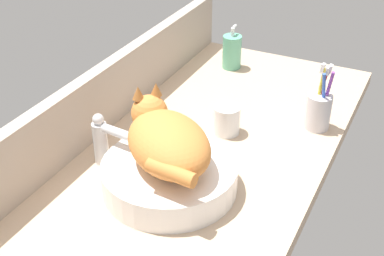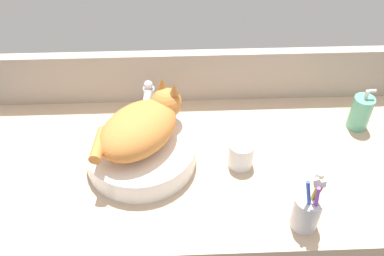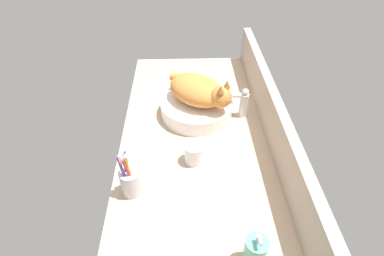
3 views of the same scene
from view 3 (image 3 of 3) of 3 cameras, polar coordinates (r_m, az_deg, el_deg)
The scene contains 8 objects.
ground_plane at distance 121.00cm, azimuth 1.20°, elevation -2.85°, with size 132.24×61.45×4.00cm, color tan.
backsplash_panel at distance 118.71cm, azimuth 15.36°, elevation 1.32°, with size 132.24×3.60×17.56cm, color #AD9E8E.
sink_basin at distance 130.11cm, azimuth 0.85°, elevation 4.01°, with size 31.09×31.09×6.80cm, color white.
cat at distance 124.14cm, azimuth 1.42°, elevation 7.15°, with size 29.02×30.10×14.00cm.
faucet at distance 128.52cm, azimuth 9.39°, elevation 5.03°, with size 3.86×11.86×13.60cm.
soap_dispenser at distance 87.09cm, azimuth 11.86°, elevation -22.13°, with size 6.20×6.20×14.39cm.
toothbrush_cup at distance 100.26cm, azimuth -11.63°, elevation -9.86°, with size 6.73×6.73×18.72cm.
water_glass at distance 109.12cm, azimuth 0.39°, elevation -5.00°, with size 7.11×7.11×7.85cm.
Camera 3 is at (86.41, -5.55, 82.52)cm, focal length 28.00 mm.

